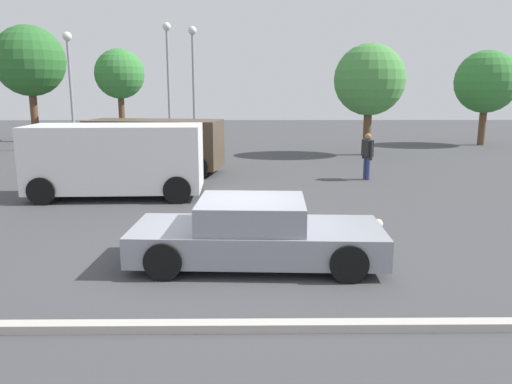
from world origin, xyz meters
The scene contains 14 objects.
ground_plane centered at (0.00, 0.00, 0.00)m, with size 80.00×80.00×0.00m, color #424244.
sedan_foreground centered at (0.31, -0.29, 0.55)m, with size 4.51×2.02×1.18m.
dog centered at (2.68, 1.01, 0.28)m, with size 0.61×0.42×0.45m.
van_white centered at (-3.65, 5.39, 1.12)m, with size 4.90×2.26×2.07m.
suv_dark centered at (-3.28, 9.46, 1.07)m, with size 5.03×2.66×1.96m.
pedestrian centered at (4.20, 8.07, 0.94)m, with size 0.36×0.54×1.59m.
parking_curb centered at (0.00, -2.85, 0.06)m, with size 9.61×0.20×0.12m, color #B7B2A8.
light_post_near centered at (-8.67, 16.48, 3.96)m, with size 0.44×0.44×5.75m.
light_post_mid centered at (-2.82, 18.41, 4.25)m, with size 0.44×0.44×6.24m.
light_post_far centered at (-4.27, 19.16, 4.41)m, with size 0.44×0.44×6.52m.
tree_back_left centered at (-12.36, 20.65, 4.56)m, with size 3.98×3.98×6.58m.
tree_back_center centered at (12.90, 18.54, 3.40)m, with size 3.33×3.33×5.08m.
tree_back_right centered at (5.66, 14.51, 3.44)m, with size 3.25×3.25×5.08m.
tree_far_right centered at (-7.41, 21.13, 3.85)m, with size 2.87×2.87×5.32m.
Camera 1 is at (0.22, -8.90, 3.12)m, focal length 35.18 mm.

